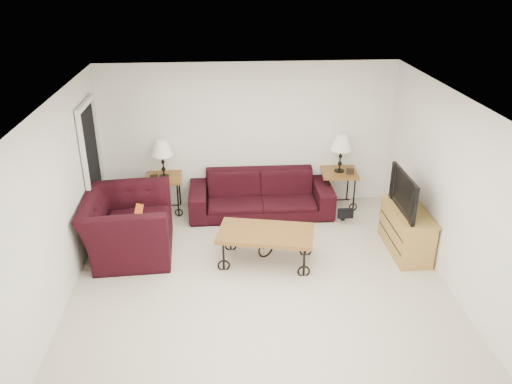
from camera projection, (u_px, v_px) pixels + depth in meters
ground at (260, 279)px, 7.05m from camera, size 5.00×5.00×0.00m
wall_back at (248, 135)px, 8.80m from camera, size 5.00×0.02×2.50m
wall_front at (284, 324)px, 4.27m from camera, size 5.00×0.02×2.50m
wall_left at (59, 203)px, 6.37m from camera, size 0.02×5.00×2.50m
wall_right at (451, 191)px, 6.70m from camera, size 0.02×5.00×2.50m
ceiling at (260, 100)px, 6.02m from camera, size 5.00×5.00×0.00m
doorway at (93, 170)px, 7.97m from camera, size 0.08×0.94×2.04m
sofa at (261, 194)px, 8.75m from camera, size 2.42×0.95×0.71m
side_table_left at (166, 194)px, 8.82m from camera, size 0.63×0.63×0.65m
side_table_right at (338, 189)px, 9.02m from camera, size 0.65×0.65×0.66m
lamp_left at (163, 159)px, 8.55m from camera, size 0.39×0.39×0.65m
lamp_right at (341, 153)px, 8.74m from camera, size 0.40×0.40×0.66m
photo_frame_left at (154, 178)px, 8.52m from camera, size 0.13×0.05×0.11m
photo_frame_right at (350, 171)px, 8.73m from camera, size 0.13×0.05×0.11m
coffee_table at (266, 247)px, 7.35m from camera, size 1.46×0.99×0.50m
armchair at (128, 225)px, 7.52m from camera, size 1.30×1.47×0.91m
throw_pillow at (137, 223)px, 7.45m from camera, size 0.13×0.42×0.41m
tv_stand at (406, 231)px, 7.61m from camera, size 0.47×1.12×0.67m
television at (410, 192)px, 7.35m from camera, size 0.13×1.01×0.58m
backpack at (344, 207)px, 8.52m from camera, size 0.41×0.33×0.50m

